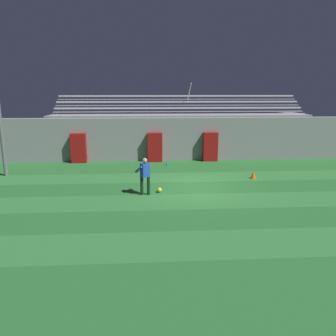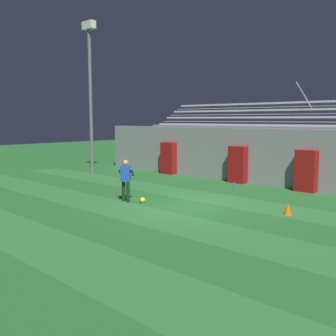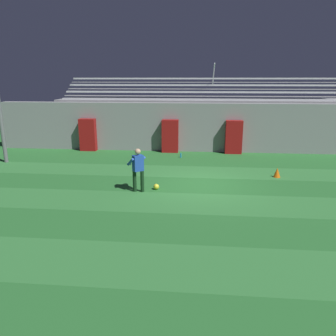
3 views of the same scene
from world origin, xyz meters
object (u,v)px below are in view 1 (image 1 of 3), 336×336
at_px(goalkeeper, 145,174).
at_px(soccer_ball, 159,190).
at_px(padding_pillar_gate_left, 155,147).
at_px(padding_pillar_far_left, 79,148).
at_px(water_bottle, 167,164).
at_px(traffic_cone, 253,175).
at_px(padding_pillar_gate_right, 210,147).

xyz_separation_m(goalkeeper, soccer_ball, (0.65, 0.29, -0.84)).
height_order(padding_pillar_gate_left, soccer_ball, padding_pillar_gate_left).
distance_m(padding_pillar_far_left, goalkeeper, 8.17).
relative_size(padding_pillar_gate_left, goalkeeper, 1.13).
bearing_deg(padding_pillar_gate_left, water_bottle, -61.89).
bearing_deg(traffic_cone, goalkeeper, -157.19).
bearing_deg(soccer_ball, padding_pillar_far_left, 126.33).
height_order(goalkeeper, water_bottle, goalkeeper).
xyz_separation_m(padding_pillar_gate_left, padding_pillar_far_left, (-4.88, 0.00, 0.00)).
bearing_deg(padding_pillar_gate_left, traffic_cone, -42.08).
bearing_deg(padding_pillar_far_left, padding_pillar_gate_right, 0.00).
bearing_deg(soccer_ball, water_bottle, 82.99).
height_order(padding_pillar_gate_right, soccer_ball, padding_pillar_gate_right).
relative_size(padding_pillar_gate_left, traffic_cone, 4.49).
xyz_separation_m(padding_pillar_far_left, goalkeeper, (4.26, -6.97, 0.01)).
xyz_separation_m(soccer_ball, water_bottle, (0.66, 5.38, 0.01)).
bearing_deg(water_bottle, goalkeeper, -103.02).
distance_m(soccer_ball, water_bottle, 5.42).
height_order(padding_pillar_gate_left, water_bottle, padding_pillar_gate_left).
height_order(padding_pillar_gate_left, padding_pillar_gate_right, same).
bearing_deg(traffic_cone, water_bottle, 143.16).
bearing_deg(padding_pillar_gate_right, padding_pillar_gate_left, 180.00).
xyz_separation_m(padding_pillar_gate_left, padding_pillar_gate_right, (3.62, 0.00, 0.00)).
xyz_separation_m(padding_pillar_gate_left, water_bottle, (0.69, -1.30, -0.82)).
bearing_deg(padding_pillar_gate_left, padding_pillar_far_left, 180.00).
height_order(padding_pillar_far_left, traffic_cone, padding_pillar_far_left).
height_order(goalkeeper, soccer_ball, goalkeeper).
bearing_deg(padding_pillar_far_left, traffic_cone, -24.71).
relative_size(goalkeeper, soccer_ball, 7.59).
relative_size(padding_pillar_gate_left, water_bottle, 7.85).
bearing_deg(traffic_cone, padding_pillar_gate_left, 137.92).
bearing_deg(padding_pillar_gate_right, traffic_cone, -72.50).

